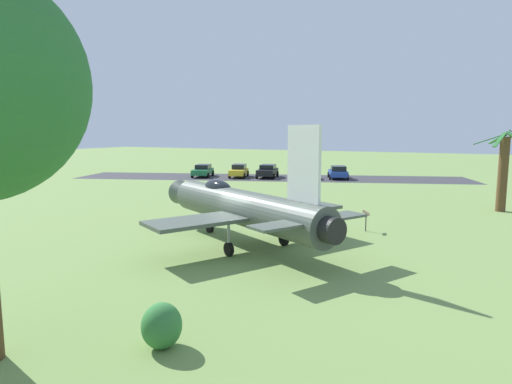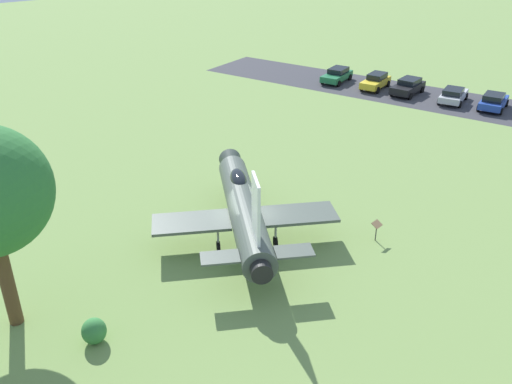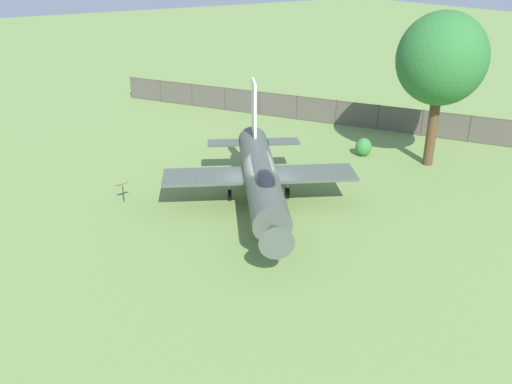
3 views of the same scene
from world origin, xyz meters
name	(u,v)px [view 3 (image 3 of 3)]	position (x,y,z in m)	size (l,w,h in m)	color
ground_plane	(260,208)	(0.00, 0.00, 0.00)	(200.00, 200.00, 0.00)	#75934C
display_jet	(261,177)	(-0.30, 0.16, 1.85)	(12.21, 9.66, 5.62)	#4C564C
shade_tree	(442,60)	(-0.38, -12.04, 6.37)	(5.05, 5.25, 9.08)	brown
perimeter_fence	(336,112)	(9.08, -12.71, 1.00)	(32.33, 20.13, 1.90)	#4C4238
shrub_near_fence	(364,147)	(2.91, -9.77, 0.58)	(1.01, 1.03, 1.16)	#387F3D
info_plaque	(123,187)	(4.46, 5.63, 0.85)	(0.50, 0.66, 1.14)	#333333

